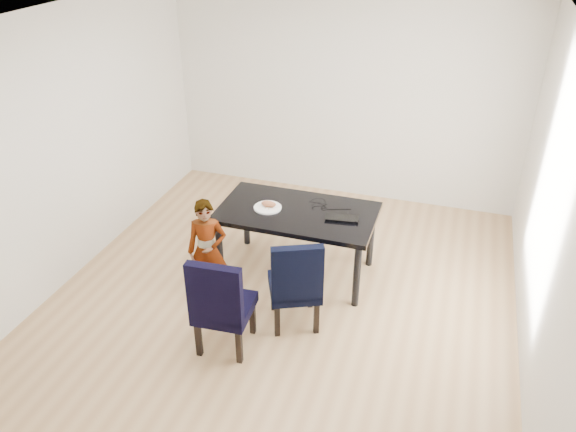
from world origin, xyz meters
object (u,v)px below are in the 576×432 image
(chair_left, at_px, (224,300))
(laptop, at_px, (342,216))
(chair_right, at_px, (294,280))
(child, at_px, (207,250))
(plate, at_px, (268,208))
(dining_table, at_px, (297,242))

(chair_left, relative_size, laptop, 2.94)
(chair_right, relative_size, child, 0.89)
(plate, bearing_deg, chair_right, -54.75)
(chair_left, height_order, chair_right, chair_left)
(chair_left, xyz_separation_m, plate, (-0.04, 1.23, 0.27))
(child, xyz_separation_m, laptop, (1.18, 0.66, 0.23))
(chair_right, distance_m, plate, 0.95)
(chair_right, bearing_deg, laptop, 48.02)
(chair_right, bearing_deg, child, 147.65)
(plate, bearing_deg, child, -124.07)
(laptop, bearing_deg, plate, -3.16)
(dining_table, distance_m, chair_left, 1.30)
(laptop, bearing_deg, child, 22.00)
(dining_table, height_order, chair_left, chair_left)
(child, xyz_separation_m, plate, (0.41, 0.61, 0.23))
(chair_left, height_order, child, child)
(child, height_order, plate, child)
(chair_left, distance_m, laptop, 1.50)
(chair_left, distance_m, child, 0.76)
(chair_left, bearing_deg, dining_table, 74.14)
(plate, relative_size, laptop, 0.86)
(dining_table, bearing_deg, child, -137.64)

